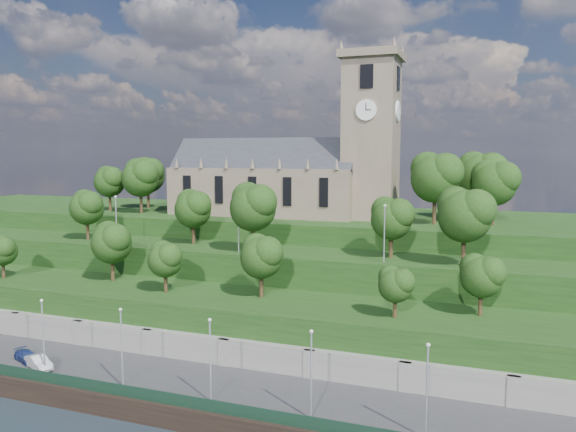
% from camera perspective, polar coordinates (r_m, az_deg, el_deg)
% --- Properties ---
extents(ground, '(320.00, 320.00, 0.00)m').
position_cam_1_polar(ground, '(59.64, -16.21, -19.25)').
color(ground, black).
rests_on(ground, ground).
extents(promenade, '(160.00, 12.00, 2.00)m').
position_cam_1_polar(promenade, '(63.70, -12.91, -16.44)').
color(promenade, '#2D2D30').
rests_on(promenade, ground).
extents(quay_wall, '(160.00, 0.50, 2.20)m').
position_cam_1_polar(quay_wall, '(59.14, -16.27, -18.31)').
color(quay_wall, black).
rests_on(quay_wall, ground).
extents(fence, '(160.00, 0.10, 1.20)m').
position_cam_1_polar(fence, '(59.01, -15.93, -16.76)').
color(fence, '#153021').
rests_on(fence, promenade).
extents(retaining_wall, '(160.00, 2.10, 5.00)m').
position_cam_1_polar(retaining_wall, '(67.87, -10.13, -13.55)').
color(retaining_wall, slate).
rests_on(retaining_wall, ground).
extents(embankment_lower, '(160.00, 12.00, 8.00)m').
position_cam_1_polar(embankment_lower, '(72.37, -7.71, -10.97)').
color(embankment_lower, '#173411').
rests_on(embankment_lower, ground).
extents(embankment_upper, '(160.00, 10.00, 12.00)m').
position_cam_1_polar(embankment_upper, '(81.34, -4.09, -7.49)').
color(embankment_upper, '#173411').
rests_on(embankment_upper, ground).
extents(hilltop, '(160.00, 32.00, 15.00)m').
position_cam_1_polar(hilltop, '(100.12, 0.84, -3.94)').
color(hilltop, '#173411').
rests_on(hilltop, ground).
extents(church, '(38.60, 12.35, 27.60)m').
position_cam_1_polar(church, '(94.45, 0.50, 4.61)').
color(church, brown).
rests_on(church, hilltop).
extents(trees_lower, '(68.19, 8.80, 8.23)m').
position_cam_1_polar(trees_lower, '(70.98, -8.04, -3.92)').
color(trees_lower, '#302212').
rests_on(trees_lower, embankment_lower).
extents(trees_upper, '(62.85, 8.95, 9.57)m').
position_cam_1_polar(trees_upper, '(76.11, -0.44, 0.74)').
color(trees_upper, '#302212').
rests_on(trees_upper, embankment_upper).
extents(trees_hilltop, '(72.60, 16.83, 10.80)m').
position_cam_1_polar(trees_hilltop, '(91.88, 2.86, 4.10)').
color(trees_hilltop, '#302212').
rests_on(trees_hilltop, hilltop).
extents(lamp_posts_promenade, '(60.36, 0.36, 8.21)m').
position_cam_1_polar(lamp_posts_promenade, '(60.10, -16.55, -12.15)').
color(lamp_posts_promenade, '#B2B2B7').
rests_on(lamp_posts_promenade, promenade).
extents(lamp_posts_upper, '(40.36, 0.36, 7.26)m').
position_cam_1_polar(lamp_posts_upper, '(76.79, -5.07, -0.57)').
color(lamp_posts_upper, '#B2B2B7').
rests_on(lamp_posts_upper, embankment_upper).
extents(car_middle, '(4.66, 3.21, 1.46)m').
position_cam_1_polar(car_middle, '(69.28, -24.01, -13.41)').
color(car_middle, '#A7A8AC').
rests_on(car_middle, promenade).
extents(car_right, '(4.45, 3.17, 1.20)m').
position_cam_1_polar(car_right, '(72.07, -25.00, -12.79)').
color(car_right, navy).
rests_on(car_right, promenade).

